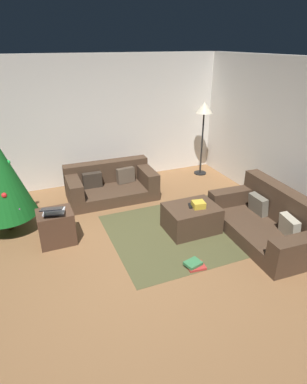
% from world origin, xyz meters
% --- Properties ---
extents(ground_plane, '(6.40, 6.40, 0.00)m').
position_xyz_m(ground_plane, '(0.00, 0.00, 0.00)').
color(ground_plane, brown).
extents(rear_partition, '(6.40, 0.12, 2.60)m').
position_xyz_m(rear_partition, '(0.00, 3.14, 1.30)').
color(rear_partition, silver).
rests_on(rear_partition, ground_plane).
extents(couch_left, '(1.69, 0.95, 0.64)m').
position_xyz_m(couch_left, '(0.38, 2.24, 0.25)').
color(couch_left, '#473323').
rests_on(couch_left, ground_plane).
extents(couch_right, '(1.04, 1.87, 0.76)m').
position_xyz_m(couch_right, '(2.26, -0.13, 0.27)').
color(couch_right, '#473323').
rests_on(couch_right, ground_plane).
extents(ottoman, '(0.82, 0.63, 0.43)m').
position_xyz_m(ottoman, '(1.24, 0.50, 0.21)').
color(ottoman, '#473323').
rests_on(ottoman, ground_plane).
extents(gift_box, '(0.21, 0.20, 0.10)m').
position_xyz_m(gift_box, '(1.32, 0.44, 0.48)').
color(gift_box, gold).
rests_on(gift_box, ottoman).
extents(tv_remote, '(0.10, 0.17, 0.02)m').
position_xyz_m(tv_remote, '(1.22, 0.52, 0.44)').
color(tv_remote, black).
rests_on(tv_remote, ottoman).
extents(side_table, '(0.52, 0.44, 0.51)m').
position_xyz_m(side_table, '(-0.81, 0.99, 0.26)').
color(side_table, '#4C3323').
rests_on(side_table, ground_plane).
extents(laptop, '(0.38, 0.45, 0.17)m').
position_xyz_m(laptop, '(-0.82, 0.93, 0.57)').
color(laptop, silver).
rests_on(laptop, side_table).
extents(book_stack, '(0.29, 0.25, 0.08)m').
position_xyz_m(book_stack, '(0.82, -0.37, 0.04)').
color(book_stack, '#B7332D').
rests_on(book_stack, ground_plane).
extents(corner_lamp, '(0.36, 0.36, 1.64)m').
position_xyz_m(corner_lamp, '(2.63, 2.59, 1.40)').
color(corner_lamp, black).
rests_on(corner_lamp, ground_plane).
extents(area_rug, '(2.60, 2.00, 0.01)m').
position_xyz_m(area_rug, '(1.24, 0.50, 0.00)').
color(area_rug, '#4B4A2A').
rests_on(area_rug, ground_plane).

